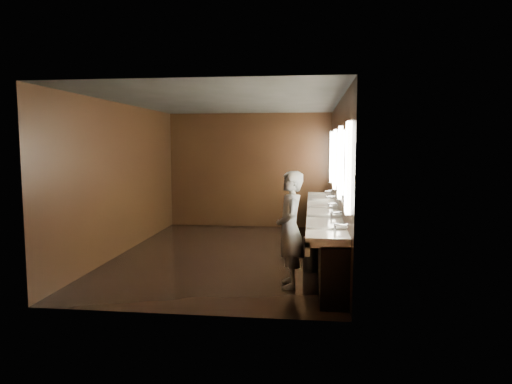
% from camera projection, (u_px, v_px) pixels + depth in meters
% --- Properties ---
extents(floor, '(6.00, 6.00, 0.00)m').
position_uv_depth(floor, '(228.00, 255.00, 8.46)').
color(floor, black).
rests_on(floor, ground).
extents(ceiling, '(4.00, 6.00, 0.02)m').
position_uv_depth(ceiling, '(227.00, 102.00, 8.16)').
color(ceiling, '#2D2D2B').
rests_on(ceiling, wall_back).
extents(wall_back, '(4.00, 0.02, 2.80)m').
position_uv_depth(wall_back, '(250.00, 170.00, 11.27)').
color(wall_back, black).
rests_on(wall_back, floor).
extents(wall_front, '(4.00, 0.02, 2.80)m').
position_uv_depth(wall_front, '(181.00, 199.00, 5.35)').
color(wall_front, black).
rests_on(wall_front, floor).
extents(wall_left, '(0.02, 6.00, 2.80)m').
position_uv_depth(wall_left, '(123.00, 179.00, 8.55)').
color(wall_left, black).
rests_on(wall_left, floor).
extents(wall_right, '(0.02, 6.00, 2.80)m').
position_uv_depth(wall_right, '(339.00, 181.00, 8.07)').
color(wall_right, black).
rests_on(wall_right, floor).
extents(sink_counter, '(0.55, 5.40, 1.01)m').
position_uv_depth(sink_counter, '(326.00, 231.00, 8.19)').
color(sink_counter, black).
rests_on(sink_counter, floor).
extents(mirror_band, '(0.06, 5.03, 1.15)m').
position_uv_depth(mirror_band, '(338.00, 161.00, 8.04)').
color(mirror_band, white).
rests_on(mirror_band, wall_right).
extents(person, '(0.48, 0.66, 1.67)m').
position_uv_depth(person, '(290.00, 229.00, 6.50)').
color(person, '#87A0C9').
rests_on(person, floor).
extents(trash_bin, '(0.44, 0.44, 0.55)m').
position_uv_depth(trash_bin, '(314.00, 254.00, 7.38)').
color(trash_bin, black).
rests_on(trash_bin, floor).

